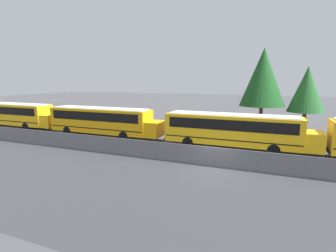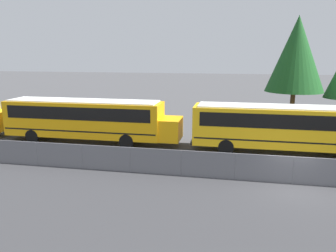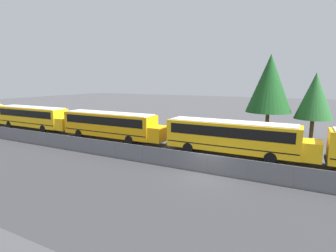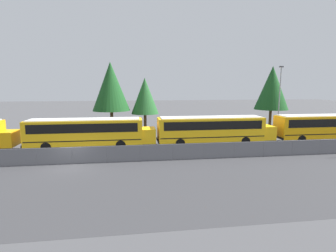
# 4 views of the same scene
# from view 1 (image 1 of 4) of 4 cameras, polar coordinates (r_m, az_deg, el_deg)

# --- Properties ---
(ground_plane) EXTENTS (200.00, 200.00, 0.00)m
(ground_plane) POSITION_cam_1_polar(r_m,az_deg,el_deg) (20.25, 10.13, -8.79)
(ground_plane) COLOR #424244
(road_strip) EXTENTS (148.67, 12.00, 0.01)m
(road_strip) POSITION_cam_1_polar(r_m,az_deg,el_deg) (14.85, 5.06, -15.86)
(road_strip) COLOR #333335
(road_strip) RESTS_ON ground_plane
(fence) EXTENTS (114.74, 0.07, 1.54)m
(fence) POSITION_cam_1_polar(r_m,az_deg,el_deg) (20.01, 10.19, -6.66)
(fence) COLOR #9EA0A5
(fence) RESTS_ON ground_plane
(school_bus_1) EXTENTS (14.00, 2.62, 3.32)m
(school_bus_1) POSITION_cam_1_polar(r_m,az_deg,el_deg) (41.61, -30.56, 2.42)
(school_bus_1) COLOR yellow
(school_bus_1) RESTS_ON ground_plane
(school_bus_2) EXTENTS (14.00, 2.62, 3.32)m
(school_bus_2) POSITION_cam_1_polar(r_m,az_deg,el_deg) (31.06, -14.12, 1.40)
(school_bus_2) COLOR orange
(school_bus_2) RESTS_ON ground_plane
(school_bus_3) EXTENTS (14.00, 2.62, 3.32)m
(school_bus_3) POSITION_cam_1_polar(r_m,az_deg,el_deg) (25.26, 14.20, -0.53)
(school_bus_3) COLOR yellow
(school_bus_3) RESTS_ON ground_plane
(tree_0) EXTENTS (5.40, 5.40, 10.31)m
(tree_0) POSITION_cam_1_polar(r_m,az_deg,el_deg) (34.41, 19.97, 9.94)
(tree_0) COLOR #51381E
(tree_0) RESTS_ON ground_plane
(tree_2) EXTENTS (4.15, 4.15, 8.09)m
(tree_2) POSITION_cam_1_polar(r_m,az_deg,el_deg) (35.24, 27.98, 7.05)
(tree_2) COLOR #51381E
(tree_2) RESTS_ON ground_plane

